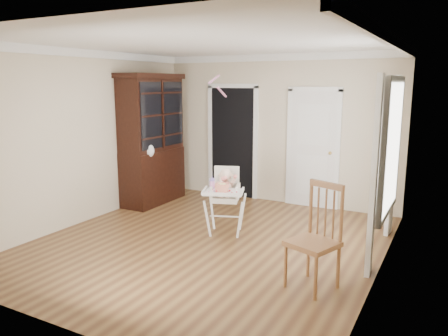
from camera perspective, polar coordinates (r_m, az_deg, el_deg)
The scene contains 16 objects.
floor at distance 6.19m, azimuth -2.02°, elevation -9.70°, with size 5.00×5.00×0.00m, color #51321B.
ceiling at distance 5.81m, azimuth -2.20°, elevation 16.05°, with size 5.00×5.00×0.00m, color white.
wall_back at distance 8.09m, azimuth 6.89°, elevation 4.99°, with size 4.50×4.50×0.00m, color beige.
wall_left at distance 7.24m, azimuth -17.71°, elevation 3.85°, with size 5.00×5.00×0.00m, color beige.
wall_right at distance 5.11m, azimuth 20.23°, elevation 0.88°, with size 5.00×5.00×0.00m, color beige.
crown_molding at distance 5.81m, azimuth -2.20°, elevation 15.46°, with size 4.50×5.00×0.12m, color white, non-canonical shape.
doorway at distance 8.47m, azimuth 1.12°, elevation 3.70°, with size 1.06×0.05×2.22m.
closet_door at distance 7.88m, azimuth 11.52°, elevation 2.31°, with size 0.96×0.09×2.13m.
window_right at distance 5.91m, azimuth 20.63°, elevation 1.53°, with size 0.13×1.84×2.30m.
high_chair at distance 6.37m, azimuth 0.17°, elevation -3.25°, with size 0.78×0.86×1.00m.
baby at distance 6.36m, azimuth 0.21°, elevation -2.02°, with size 0.32×0.23×0.42m.
cake at distance 6.11m, azimuth -0.29°, elevation -2.57°, with size 0.24×0.24×0.11m.
sippy_cup at distance 6.27m, azimuth -1.54°, elevation -2.02°, with size 0.08×0.08×0.19m.
china_cabinet at distance 8.10m, azimuth -9.41°, elevation 3.72°, with size 0.62×1.40×2.36m.
dining_chair at distance 4.85m, azimuth 11.79°, elevation -9.17°, with size 0.60×0.60×1.15m.
streamer at distance 7.18m, azimuth -1.30°, elevation 11.52°, with size 0.03×0.50×0.02m, color pink, non-canonical shape.
Camera 1 is at (2.92, -5.00, 2.19)m, focal length 35.00 mm.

